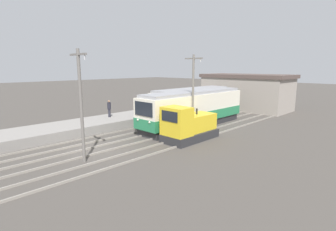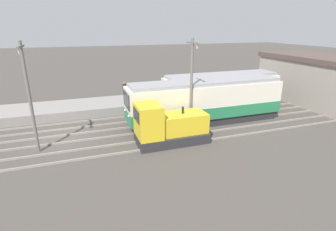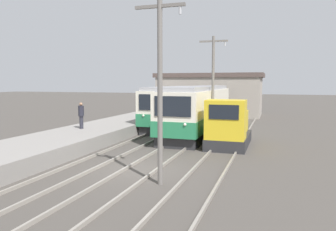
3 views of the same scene
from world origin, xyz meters
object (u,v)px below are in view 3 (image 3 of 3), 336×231
at_px(catenary_mast_near, 160,85).
at_px(commuter_train_center, 198,112).
at_px(catenary_mast_mid, 213,83).
at_px(person_on_platform, 81,114).
at_px(shunting_locomotive, 229,127).
at_px(commuter_train_left, 176,108).

bearing_deg(catenary_mast_near, commuter_train_center, 96.52).
xyz_separation_m(catenary_mast_mid, person_on_platform, (-8.43, -3.71, -2.12)).
bearing_deg(catenary_mast_near, shunting_locomotive, 80.31).
distance_m(commuter_train_left, commuter_train_center, 4.21).
height_order(commuter_train_center, catenary_mast_mid, catenary_mast_mid).
xyz_separation_m(catenary_mast_near, person_on_platform, (-8.43, 7.43, -2.12)).
distance_m(shunting_locomotive, catenary_mast_mid, 3.93).
relative_size(shunting_locomotive, catenary_mast_mid, 0.71).
height_order(commuter_train_center, person_on_platform, commuter_train_center).
relative_size(catenary_mast_near, catenary_mast_mid, 1.00).
bearing_deg(person_on_platform, catenary_mast_mid, 23.74).
distance_m(shunting_locomotive, catenary_mast_near, 9.28).
relative_size(shunting_locomotive, catenary_mast_near, 0.71).
relative_size(commuter_train_left, shunting_locomotive, 2.28).
relative_size(commuter_train_left, commuter_train_center, 0.86).
relative_size(commuter_train_left, catenary_mast_mid, 1.63).
distance_m(catenary_mast_near, catenary_mast_mid, 11.14).
height_order(shunting_locomotive, catenary_mast_near, catenary_mast_near).
bearing_deg(person_on_platform, commuter_train_center, 39.78).
relative_size(catenary_mast_mid, person_on_platform, 4.01).
xyz_separation_m(commuter_train_left, shunting_locomotive, (5.80, -7.59, -0.49)).
xyz_separation_m(commuter_train_left, catenary_mast_mid, (4.31, -5.19, 2.25)).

